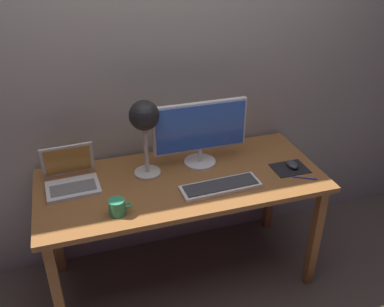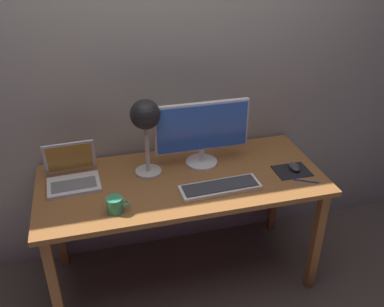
{
  "view_description": "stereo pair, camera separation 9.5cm",
  "coord_description": "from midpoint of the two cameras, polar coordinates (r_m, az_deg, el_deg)",
  "views": [
    {
      "loc": [
        -0.54,
        -1.92,
        2.02
      ],
      "look_at": [
        0.05,
        -0.05,
        0.92
      ],
      "focal_mm": 39.37,
      "sensor_mm": 36.0,
      "label": 1
    },
    {
      "loc": [
        -0.45,
        -1.95,
        2.02
      ],
      "look_at": [
        0.05,
        -0.05,
        0.92
      ],
      "focal_mm": 39.37,
      "sensor_mm": 36.0,
      "label": 2
    }
  ],
  "objects": [
    {
      "name": "ground_plane",
      "position": [
        2.84,
        -2.22,
        -16.06
      ],
      "size": [
        4.8,
        4.8,
        0.0
      ],
      "primitive_type": "plane",
      "color": "brown",
      "rests_on": "ground"
    },
    {
      "name": "back_wall",
      "position": [
        2.49,
        -5.32,
        12.39
      ],
      "size": [
        4.8,
        0.06,
        2.6
      ],
      "primitive_type": "cube",
      "color": "#9E998E",
      "rests_on": "ground"
    },
    {
      "name": "desk",
      "position": [
        2.42,
        -2.52,
        -4.99
      ],
      "size": [
        1.6,
        0.7,
        0.74
      ],
      "color": "#935B2D",
      "rests_on": "ground"
    },
    {
      "name": "monitor",
      "position": [
        2.41,
        0.01,
        3.18
      ],
      "size": [
        0.55,
        0.19,
        0.39
      ],
      "color": "silver",
      "rests_on": "desk"
    },
    {
      "name": "keyboard_main",
      "position": [
        2.28,
        2.71,
        -4.49
      ],
      "size": [
        0.45,
        0.16,
        0.03
      ],
      "color": "silver",
      "rests_on": "desk"
    },
    {
      "name": "laptop",
      "position": [
        2.39,
        -17.24,
        -2.77
      ],
      "size": [
        0.29,
        0.27,
        0.22
      ],
      "color": "silver",
      "rests_on": "desk"
    },
    {
      "name": "desk_lamp",
      "position": [
        2.27,
        -7.66,
        4.4
      ],
      "size": [
        0.16,
        0.16,
        0.45
      ],
      "color": "beige",
      "rests_on": "desk"
    },
    {
      "name": "mousepad",
      "position": [
        2.51,
        12.05,
        -2.0
      ],
      "size": [
        0.2,
        0.16,
        0.0
      ],
      "primitive_type": "cube",
      "color": "black",
      "rests_on": "desk"
    },
    {
      "name": "mouse",
      "position": [
        2.52,
        12.37,
        -1.47
      ],
      "size": [
        0.06,
        0.1,
        0.03
      ],
      "primitive_type": "ellipsoid",
      "color": "#38383A",
      "rests_on": "mousepad"
    },
    {
      "name": "coffee_mug",
      "position": [
        2.12,
        -11.34,
        -7.14
      ],
      "size": [
        0.12,
        0.08,
        0.08
      ],
      "color": "#339966",
      "rests_on": "desk"
    },
    {
      "name": "pen",
      "position": [
        2.44,
        13.91,
        -3.24
      ],
      "size": [
        0.13,
        0.08,
        0.01
      ],
      "primitive_type": "cylinder",
      "rotation": [
        0.0,
        1.57,
        -0.51
      ],
      "color": "#2633A5",
      "rests_on": "desk"
    }
  ]
}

